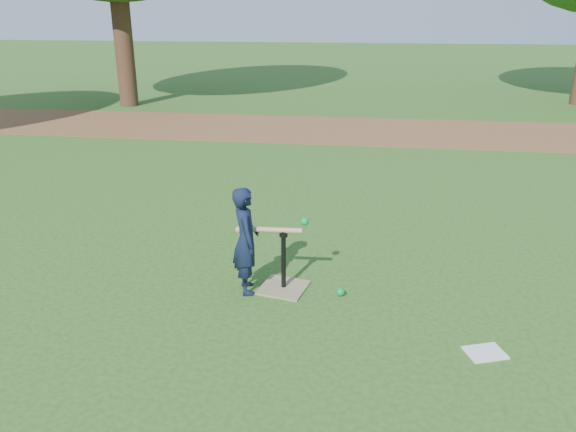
# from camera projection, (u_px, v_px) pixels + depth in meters

# --- Properties ---
(ground) EXTENTS (80.00, 80.00, 0.00)m
(ground) POSITION_uv_depth(u_px,v_px,m) (295.00, 283.00, 5.61)
(ground) COLOR #285116
(ground) RESTS_ON ground
(dirt_strip) EXTENTS (24.00, 3.00, 0.01)m
(dirt_strip) POSITION_uv_depth(u_px,v_px,m) (339.00, 130.00, 12.56)
(dirt_strip) COLOR brown
(dirt_strip) RESTS_ON ground
(child) EXTENTS (0.37, 0.45, 1.05)m
(child) POSITION_uv_depth(u_px,v_px,m) (246.00, 240.00, 5.29)
(child) COLOR black
(child) RESTS_ON ground
(wiffle_ball_ground) EXTENTS (0.08, 0.08, 0.08)m
(wiffle_ball_ground) POSITION_uv_depth(u_px,v_px,m) (341.00, 292.00, 5.35)
(wiffle_ball_ground) COLOR #0D903A
(wiffle_ball_ground) RESTS_ON ground
(clipboard) EXTENTS (0.36, 0.32, 0.01)m
(clipboard) POSITION_uv_depth(u_px,v_px,m) (485.00, 353.00, 4.47)
(clipboard) COLOR white
(clipboard) RESTS_ON ground
(batting_tee) EXTENTS (0.51, 0.51, 0.61)m
(batting_tee) POSITION_uv_depth(u_px,v_px,m) (284.00, 278.00, 5.46)
(batting_tee) COLOR #8D7E59
(batting_tee) RESTS_ON ground
(swing_action) EXTENTS (0.68, 0.23, 0.13)m
(swing_action) POSITION_uv_depth(u_px,v_px,m) (274.00, 228.00, 5.29)
(swing_action) COLOR tan
(swing_action) RESTS_ON ground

